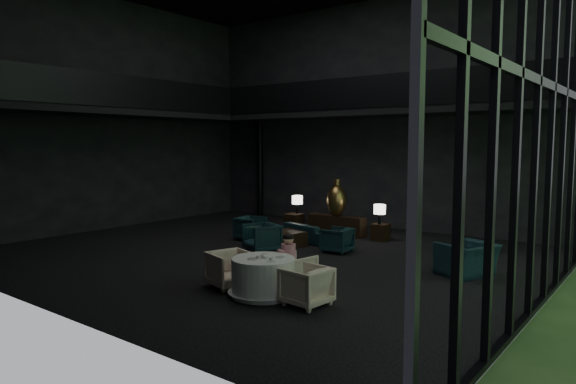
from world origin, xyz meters
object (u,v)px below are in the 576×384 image
Objects in this scene: bronze_urn at (337,200)px; lounge_armchair_west at (250,227)px; side_table_left at (294,222)px; dining_chair_north at (295,269)px; window_armchair at (467,252)px; child at (288,249)px; sofa at (308,231)px; side_table_right at (381,232)px; coffee_table at (285,239)px; dining_chair_east at (306,283)px; console at (337,225)px; table_lamp_right at (380,210)px; dining_chair_west at (230,266)px; lounge_armchair_east at (337,239)px; dining_table at (263,279)px; lounge_armchair_south at (262,235)px; table_lamp_left at (297,201)px.

lounge_armchair_west is (-1.64, -2.39, -0.74)m from bronze_urn.
side_table_left is 0.81× the size of dining_chair_north.
child is at bearing -17.76° from window_armchair.
sofa is 2.06× the size of lounge_armchair_west.
coffee_table is (-1.80, -2.50, -0.04)m from side_table_right.
coffee_table is 1.17× the size of dining_chair_east.
console is 3.05× the size of child.
side_table_left is at bearing 121.10° from coffee_table.
console is 3.25× the size of table_lamp_right.
bronze_urn is 1.36× the size of dining_chair_west.
side_table_right is at bearing -125.77° from sofa.
dining_chair_north is at bearing -30.16° from dining_chair_west.
sofa is 2.03× the size of dining_chair_east.
lounge_armchair_east is at bearing -74.44° from child.
lounge_armchair_west is 3.11m from lounge_armchair_east.
child is (2.42, -5.74, -0.37)m from bronze_urn.
bronze_urn is 1.25× the size of coffee_table.
child is (-0.05, 0.88, 0.44)m from dining_table.
window_armchair is (5.32, 0.89, 0.05)m from lounge_armchair_south.
side_table_right is at bearing -103.65° from window_armchair.
dining_chair_east is at bearing -51.58° from side_table_left.
dining_chair_west is (3.18, -4.18, 0.04)m from lounge_armchair_west.
lounge_armchair_east is (3.11, 0.08, -0.04)m from lounge_armchair_west.
dining_chair_west is (-0.93, 0.05, 0.11)m from dining_table.
table_lamp_left is (-1.60, 0.01, -0.13)m from bronze_urn.
lounge_armchair_west is 1.25× the size of child.
dining_chair_east is at bearing -47.98° from coffee_table.
bronze_urn is at bearing 110.50° from dining_table.
dining_chair_east is (3.70, -3.07, -0.07)m from lounge_armchair_south.
console is 6.76m from dining_chair_west.
dining_table reaches higher than lounge_armchair_east.
sofa is at bearing 116.70° from dining_table.
bronze_urn is (-0.00, -0.01, 0.83)m from console.
console is 6.26m from child.
table_lamp_left is 7.31m from dining_chair_west.
lounge_armchair_west is 1.15× the size of dining_chair_north.
dining_chair_east reaches higher than coffee_table.
bronze_urn is 1.61m from table_lamp_right.
child is (0.88, 0.83, 0.33)m from dining_chair_west.
table_lamp_left is at bearing -55.01° from child.
dining_table is 0.98m from child.
sofa is 1.19× the size of dining_table.
table_lamp_left is 3.29m from side_table_right.
table_lamp_right is 0.84× the size of lounge_armchair_east.
table_lamp_left is at bearing 42.79° from dining_chair_west.
table_lamp_right is 2.30m from sofa.
lounge_armchair_east reaches higher than side_table_left.
lounge_armchair_east is 2.07m from lounge_armchair_south.
table_lamp_left is 0.64× the size of coffee_table.
dining_chair_north is at bearing 86.49° from dining_table.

